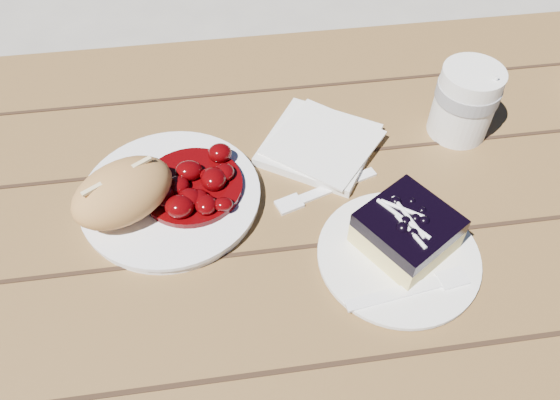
{
  "coord_description": "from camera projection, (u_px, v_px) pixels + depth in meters",
  "views": [
    {
      "loc": [
        -0.06,
        -0.47,
        1.33
      ],
      "look_at": [
        0.0,
        -0.05,
        0.81
      ],
      "focal_mm": 35.0,
      "sensor_mm": 36.0,
      "label": 1
    }
  ],
  "objects": [
    {
      "name": "ground",
      "position": [
        276.0,
        397.0,
        1.33
      ],
      "size": [
        60.0,
        60.0,
        0.0
      ],
      "primitive_type": "plane",
      "color": "gray",
      "rests_on": "ground"
    },
    {
      "name": "picnic_table",
      "position": [
        274.0,
        266.0,
        0.88
      ],
      "size": [
        2.0,
        1.55,
        0.75
      ],
      "color": "brown",
      "rests_on": "ground"
    },
    {
      "name": "main_plate",
      "position": [
        171.0,
        198.0,
        0.75
      ],
      "size": [
        0.24,
        0.24,
        0.02
      ],
      "primitive_type": "cylinder",
      "color": "white",
      "rests_on": "picnic_table"
    },
    {
      "name": "goulash_stew",
      "position": [
        190.0,
        178.0,
        0.73
      ],
      "size": [
        0.14,
        0.14,
        0.04
      ],
      "primitive_type": null,
      "color": "#4F0204",
      "rests_on": "main_plate"
    },
    {
      "name": "bread_roll",
      "position": [
        123.0,
        192.0,
        0.7
      ],
      "size": [
        0.16,
        0.15,
        0.07
      ],
      "primitive_type": "ellipsoid",
      "rotation": [
        0.0,
        0.0,
        0.56
      ],
      "color": "#B58145",
      "rests_on": "main_plate"
    },
    {
      "name": "dessert_plate",
      "position": [
        398.0,
        257.0,
        0.69
      ],
      "size": [
        0.2,
        0.2,
        0.01
      ],
      "primitive_type": "cylinder",
      "color": "white",
      "rests_on": "picnic_table"
    },
    {
      "name": "blueberry_cake",
      "position": [
        407.0,
        231.0,
        0.67
      ],
      "size": [
        0.14,
        0.14,
        0.06
      ],
      "rotation": [
        0.0,
        0.0,
        0.57
      ],
      "color": "#F5E286",
      "rests_on": "dessert_plate"
    },
    {
      "name": "fork_dessert",
      "position": [
        396.0,
        293.0,
        0.65
      ],
      "size": [
        0.16,
        0.05,
        0.0
      ],
      "primitive_type": null,
      "rotation": [
        0.0,
        0.0,
        -1.43
      ],
      "color": "white",
      "rests_on": "dessert_plate"
    },
    {
      "name": "coffee_cup",
      "position": [
        465.0,
        102.0,
        0.8
      ],
      "size": [
        0.09,
        0.09,
        0.11
      ],
      "primitive_type": "cylinder",
      "color": "white",
      "rests_on": "picnic_table"
    },
    {
      "name": "napkin_stack",
      "position": [
        319.0,
        145.0,
        0.82
      ],
      "size": [
        0.21,
        0.21,
        0.01
      ],
      "primitive_type": "cube",
      "rotation": [
        0.0,
        0.0,
        1.0
      ],
      "color": "white",
      "rests_on": "picnic_table"
    },
    {
      "name": "fork_table",
      "position": [
        336.0,
        186.0,
        0.77
      ],
      "size": [
        0.16,
        0.07,
        0.0
      ],
      "primitive_type": null,
      "rotation": [
        0.0,
        0.0,
        1.9
      ],
      "color": "white",
      "rests_on": "picnic_table"
    }
  ]
}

